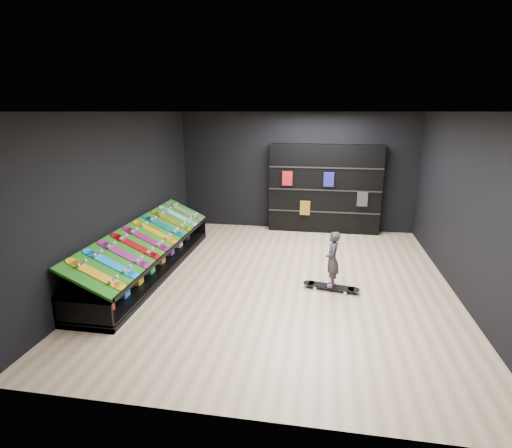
% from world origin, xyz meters
% --- Properties ---
extents(floor, '(6.00, 7.00, 0.01)m').
position_xyz_m(floor, '(0.00, 0.00, 0.00)').
color(floor, '#CDB18A').
rests_on(floor, ground).
extents(ceiling, '(6.00, 7.00, 0.01)m').
position_xyz_m(ceiling, '(0.00, 0.00, 3.00)').
color(ceiling, white).
rests_on(ceiling, ground).
extents(wall_back, '(6.00, 0.02, 3.00)m').
position_xyz_m(wall_back, '(0.00, 3.50, 1.50)').
color(wall_back, black).
rests_on(wall_back, ground).
extents(wall_front, '(6.00, 0.02, 3.00)m').
position_xyz_m(wall_front, '(0.00, -3.50, 1.50)').
color(wall_front, black).
rests_on(wall_front, ground).
extents(wall_left, '(0.02, 7.00, 3.00)m').
position_xyz_m(wall_left, '(-3.00, 0.00, 1.50)').
color(wall_left, black).
rests_on(wall_left, ground).
extents(wall_right, '(0.02, 7.00, 3.00)m').
position_xyz_m(wall_right, '(3.00, 0.00, 1.50)').
color(wall_right, black).
rests_on(wall_right, ground).
extents(display_rack, '(0.90, 4.50, 0.50)m').
position_xyz_m(display_rack, '(-2.55, 0.00, 0.25)').
color(display_rack, black).
rests_on(display_rack, ground).
extents(turf_ramp, '(0.92, 4.50, 0.46)m').
position_xyz_m(turf_ramp, '(-2.50, 0.00, 0.71)').
color(turf_ramp, '#15540D').
rests_on(turf_ramp, display_rack).
extents(back_shelving, '(2.78, 0.32, 2.23)m').
position_xyz_m(back_shelving, '(0.73, 3.32, 1.11)').
color(back_shelving, black).
rests_on(back_shelving, ground).
extents(floor_skateboard, '(1.00, 0.40, 0.09)m').
position_xyz_m(floor_skateboard, '(0.90, -0.29, 0.04)').
color(floor_skateboard, black).
rests_on(floor_skateboard, ground).
extents(child, '(0.16, 0.22, 0.59)m').
position_xyz_m(child, '(0.90, -0.29, 0.38)').
color(child, black).
rests_on(child, floor_skateboard).
extents(display_board_0, '(0.93, 0.22, 0.50)m').
position_xyz_m(display_board_0, '(-2.49, -1.90, 0.74)').
color(display_board_0, orange).
rests_on(display_board_0, turf_ramp).
extents(display_board_1, '(0.93, 0.22, 0.50)m').
position_xyz_m(display_board_1, '(-2.49, -1.48, 0.74)').
color(display_board_1, blue).
rests_on(display_board_1, turf_ramp).
extents(display_board_2, '(0.93, 0.22, 0.50)m').
position_xyz_m(display_board_2, '(-2.49, -1.06, 0.74)').
color(display_board_2, '#2626BF').
rests_on(display_board_2, turf_ramp).
extents(display_board_3, '(0.93, 0.22, 0.50)m').
position_xyz_m(display_board_3, '(-2.49, -0.63, 0.74)').
color(display_board_3, red).
rests_on(display_board_3, turf_ramp).
extents(display_board_4, '(0.93, 0.22, 0.50)m').
position_xyz_m(display_board_4, '(-2.49, -0.21, 0.74)').
color(display_board_4, '#E5198C').
rests_on(display_board_4, turf_ramp).
extents(display_board_5, '(0.93, 0.22, 0.50)m').
position_xyz_m(display_board_5, '(-2.49, 0.21, 0.74)').
color(display_board_5, yellow).
rests_on(display_board_5, turf_ramp).
extents(display_board_6, '(0.93, 0.22, 0.50)m').
position_xyz_m(display_board_6, '(-2.49, 0.63, 0.74)').
color(display_board_6, '#0C8C99').
rests_on(display_board_6, turf_ramp).
extents(display_board_7, '(0.93, 0.22, 0.50)m').
position_xyz_m(display_board_7, '(-2.49, 1.06, 0.74)').
color(display_board_7, yellow).
rests_on(display_board_7, turf_ramp).
extents(display_board_8, '(0.93, 0.22, 0.50)m').
position_xyz_m(display_board_8, '(-2.49, 1.48, 0.74)').
color(display_board_8, '#0CB2E5').
rests_on(display_board_8, turf_ramp).
extents(display_board_9, '(0.93, 0.22, 0.50)m').
position_xyz_m(display_board_9, '(-2.49, 1.90, 0.74)').
color(display_board_9, black).
rests_on(display_board_9, turf_ramp).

